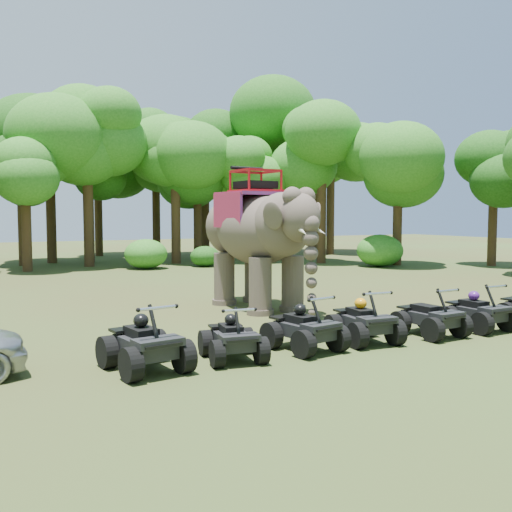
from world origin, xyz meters
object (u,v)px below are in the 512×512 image
object	(u,v)px
elephant	(257,237)
atv_4	(430,311)
atv_1	(233,332)
atv_0	(145,336)
atv_2	(304,322)
atv_3	(364,315)
atv_5	(478,306)

from	to	relation	value
elephant	atv_4	world-z (taller)	elephant
elephant	atv_1	size ratio (longest dim) A/B	3.47
atv_0	atv_1	xyz separation A→B (m)	(1.87, -0.03, -0.09)
atv_1	atv_2	world-z (taller)	atv_2
atv_0	atv_3	world-z (taller)	atv_0
atv_3	atv_4	size ratio (longest dim) A/B	1.03
atv_2	atv_4	world-z (taller)	atv_2
elephant	atv_0	distance (m)	8.01
atv_0	atv_1	bearing A→B (deg)	-9.42
atv_4	atv_1	bearing A→B (deg)	175.32
elephant	atv_5	distance (m)	7.04
atv_0	atv_5	bearing A→B (deg)	-9.46
atv_1	atv_2	size ratio (longest dim) A/B	0.92
atv_0	atv_1	world-z (taller)	atv_0
atv_5	atv_4	bearing A→B (deg)	177.82
atv_1	atv_5	xyz separation A→B (m)	(7.08, -0.11, 0.04)
elephant	atv_2	bearing A→B (deg)	-111.50
atv_4	atv_2	bearing A→B (deg)	174.27
atv_2	atv_1	bearing A→B (deg)	171.63
elephant	atv_3	distance (m)	5.88
atv_0	atv_5	distance (m)	8.96
atv_1	atv_4	bearing A→B (deg)	7.61
atv_5	atv_2	bearing A→B (deg)	176.73
atv_3	atv_4	bearing A→B (deg)	-0.06
atv_2	atv_5	xyz separation A→B (m)	(5.30, -0.14, -0.01)
atv_0	atv_1	distance (m)	1.87
atv_2	atv_5	bearing A→B (deg)	-11.02
atv_3	atv_5	distance (m)	3.60
atv_3	atv_2	bearing A→B (deg)	-172.86
elephant	atv_0	xyz separation A→B (m)	(-5.39, -5.70, -1.62)
elephant	atv_4	size ratio (longest dim) A/B	3.27
atv_0	atv_4	xyz separation A→B (m)	(7.28, -0.12, -0.06)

